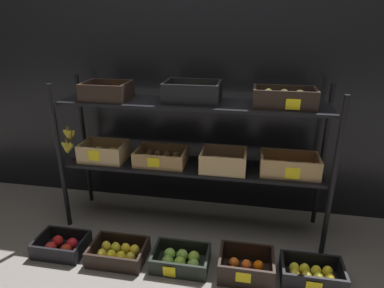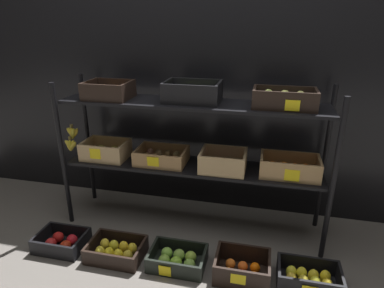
# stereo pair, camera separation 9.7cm
# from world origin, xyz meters

# --- Properties ---
(ground_plane) EXTENTS (10.00, 10.00, 0.00)m
(ground_plane) POSITION_xyz_m (0.00, 0.00, 0.00)
(ground_plane) COLOR #605B56
(storefront_wall) EXTENTS (4.18, 0.12, 1.92)m
(storefront_wall) POSITION_xyz_m (0.00, 0.38, 0.96)
(storefront_wall) COLOR black
(storefront_wall) RESTS_ON ground_plane
(display_rack) EXTENTS (1.89, 0.38, 1.05)m
(display_rack) POSITION_xyz_m (0.01, -0.00, 0.70)
(display_rack) COLOR black
(display_rack) RESTS_ON ground_plane
(crate_ground_apple_red) EXTENTS (0.32, 0.23, 0.10)m
(crate_ground_apple_red) POSITION_xyz_m (-0.78, -0.47, 0.04)
(crate_ground_apple_red) COLOR black
(crate_ground_apple_red) RESTS_ON ground_plane
(crate_ground_lemon) EXTENTS (0.35, 0.25, 0.11)m
(crate_ground_lemon) POSITION_xyz_m (-0.39, -0.47, 0.04)
(crate_ground_lemon) COLOR black
(crate_ground_lemon) RESTS_ON ground_plane
(crate_ground_apple_green) EXTENTS (0.34, 0.24, 0.10)m
(crate_ground_apple_green) POSITION_xyz_m (0.01, -0.46, 0.04)
(crate_ground_apple_green) COLOR black
(crate_ground_apple_green) RESTS_ON ground_plane
(crate_ground_tangerine) EXTENTS (0.32, 0.25, 0.14)m
(crate_ground_tangerine) POSITION_xyz_m (0.41, -0.47, 0.05)
(crate_ground_tangerine) COLOR black
(crate_ground_tangerine) RESTS_ON ground_plane
(crate_ground_rightmost_lemon) EXTENTS (0.35, 0.22, 0.12)m
(crate_ground_rightmost_lemon) POSITION_xyz_m (0.78, -0.45, 0.05)
(crate_ground_rightmost_lemon) COLOR black
(crate_ground_rightmost_lemon) RESTS_ON ground_plane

